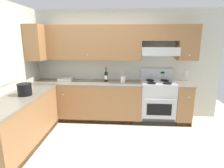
{
  "coord_description": "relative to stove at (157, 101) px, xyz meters",
  "views": [
    {
      "loc": [
        0.57,
        -2.9,
        1.87
      ],
      "look_at": [
        0.31,
        0.7,
        1.0
      ],
      "focal_mm": 29.73,
      "sensor_mm": 36.0,
      "label": 1
    }
  ],
  "objects": [
    {
      "name": "counter_back_run",
      "position": [
        -1.35,
        -0.01,
        -0.03
      ],
      "size": [
        3.6,
        0.65,
        0.91
      ],
      "color": "olive",
      "rests_on": "ground_plane"
    },
    {
      "name": "ground_plane",
      "position": [
        -1.33,
        -1.25,
        -0.48
      ],
      "size": [
        7.04,
        7.04,
        0.0
      ],
      "primitive_type": "plane",
      "color": "beige"
    },
    {
      "name": "counter_left_run",
      "position": [
        -2.57,
        -1.26,
        -0.03
      ],
      "size": [
        0.63,
        1.91,
        0.91
      ],
      "color": "olive",
      "rests_on": "ground_plane"
    },
    {
      "name": "bucket",
      "position": [
        -2.51,
        -1.13,
        0.54
      ],
      "size": [
        0.25,
        0.25,
        0.21
      ],
      "color": "black",
      "rests_on": "counter_left_run"
    },
    {
      "name": "paper_towel_roll",
      "position": [
        -0.8,
        0.03,
        0.5
      ],
      "size": [
        0.12,
        0.12,
        0.13
      ],
      "color": "white",
      "rests_on": "counter_back_run"
    },
    {
      "name": "stove",
      "position": [
        0.0,
        0.0,
        0.0
      ],
      "size": [
        0.76,
        0.62,
        1.2
      ],
      "color": "#B7BABC",
      "rests_on": "ground_plane"
    },
    {
      "name": "wall_left",
      "position": [
        -2.92,
        -1.03,
        0.87
      ],
      "size": [
        0.47,
        4.0,
        2.55
      ],
      "color": "beige",
      "rests_on": "ground_plane"
    },
    {
      "name": "bowl",
      "position": [
        -2.17,
        0.09,
        0.45
      ],
      "size": [
        0.33,
        0.24,
        0.06
      ],
      "color": "beige",
      "rests_on": "counter_back_run"
    },
    {
      "name": "wine_bottle",
      "position": [
        -1.19,
        0.06,
        0.56
      ],
      "size": [
        0.08,
        0.08,
        0.33
      ],
      "color": "black",
      "rests_on": "counter_back_run"
    },
    {
      "name": "wall_back",
      "position": [
        -0.94,
        0.27,
        1.0
      ],
      "size": [
        4.68,
        0.57,
        2.55
      ],
      "color": "beige",
      "rests_on": "ground_plane"
    }
  ]
}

